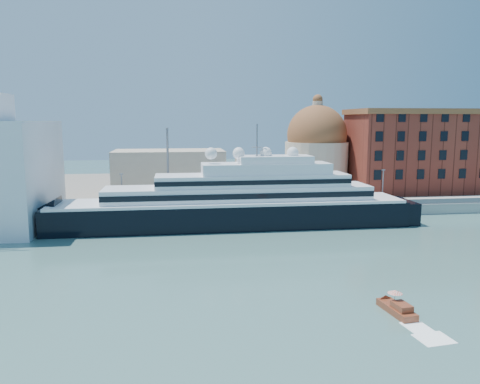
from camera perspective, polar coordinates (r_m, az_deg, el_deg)
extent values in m
plane|color=#3B6763|center=(77.80, 6.13, -7.80)|extent=(400.00, 400.00, 0.00)
cube|color=gray|center=(109.89, 1.85, -2.22)|extent=(180.00, 10.00, 2.50)
cube|color=slate|center=(149.95, -0.81, 0.62)|extent=(260.00, 72.00, 2.00)
cube|color=slate|center=(105.19, 2.27, -1.69)|extent=(180.00, 0.10, 1.20)
cube|color=black|center=(98.02, -1.26, -3.05)|extent=(74.12, 11.40, 6.18)
cone|color=black|center=(101.29, -23.76, -3.41)|extent=(9.50, 11.40, 11.40)
cube|color=black|center=(108.68, 18.55, -2.44)|extent=(5.70, 10.45, 5.70)
cube|color=white|center=(97.40, -1.27, -1.13)|extent=(72.22, 11.59, 0.57)
cube|color=white|center=(97.36, -0.16, -0.11)|extent=(55.12, 9.50, 2.85)
cube|color=black|center=(92.71, 0.24, -0.56)|extent=(55.12, 0.15, 1.14)
cube|color=white|center=(97.41, 1.50, 1.47)|extent=(39.91, 8.55, 2.47)
cube|color=white|center=(97.65, 3.16, 2.88)|extent=(26.61, 7.60, 2.28)
cube|color=white|center=(97.85, 4.26, 4.00)|extent=(15.20, 6.65, 1.52)
cylinder|color=slate|center=(96.88, 2.08, 6.33)|extent=(0.29, 0.29, 6.65)
sphere|color=white|center=(95.84, -3.55, 4.70)|extent=(2.47, 2.47, 2.47)
sphere|color=white|center=(96.44, -0.16, 4.75)|extent=(2.47, 2.47, 2.47)
sphere|color=white|center=(97.37, 3.18, 4.77)|extent=(2.47, 2.47, 2.47)
sphere|color=white|center=(98.63, 6.44, 4.78)|extent=(2.47, 2.47, 2.47)
cube|color=maroon|center=(58.55, 18.54, -13.51)|extent=(2.56, 5.95, 0.96)
cube|color=maroon|center=(57.51, 19.12, -13.08)|extent=(1.80, 2.56, 0.77)
cylinder|color=slate|center=(58.49, 18.34, -12.26)|extent=(0.06, 0.06, 1.54)
cone|color=red|center=(58.19, 18.38, -11.46)|extent=(1.73, 1.73, 0.38)
cube|color=maroon|center=(143.16, 21.61, 4.46)|extent=(42.00, 18.00, 22.00)
cube|color=brown|center=(142.89, 21.87, 9.06)|extent=(43.00, 19.00, 1.50)
cylinder|color=beige|center=(137.06, 9.26, 3.12)|extent=(18.00, 18.00, 14.00)
sphere|color=brown|center=(136.50, 9.35, 6.88)|extent=(17.00, 17.00, 17.00)
cylinder|color=beige|center=(136.50, 9.43, 10.24)|extent=(3.00, 3.00, 3.00)
cube|color=beige|center=(131.87, 3.67, 2.12)|extent=(18.00, 14.00, 10.00)
cube|color=beige|center=(131.09, -8.60, 2.44)|extent=(30.00, 16.00, 12.00)
cylinder|color=slate|center=(105.13, -14.18, -0.07)|extent=(0.24, 0.24, 8.00)
cube|color=slate|center=(104.60, -14.27, 2.15)|extent=(0.80, 0.30, 0.25)
cylinder|color=slate|center=(106.09, 2.14, 0.27)|extent=(0.24, 0.24, 8.00)
cube|color=slate|center=(105.57, 2.15, 2.47)|extent=(0.80, 0.30, 0.25)
cylinder|color=slate|center=(115.15, 17.00, 0.55)|extent=(0.24, 0.24, 8.00)
cube|color=slate|center=(114.67, 17.09, 2.58)|extent=(0.80, 0.30, 0.25)
cylinder|color=slate|center=(105.87, -8.77, 2.88)|extent=(0.50, 0.50, 18.00)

